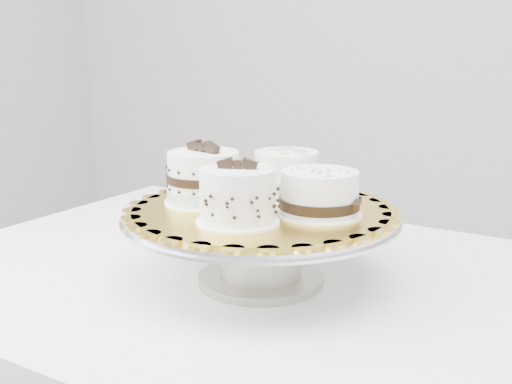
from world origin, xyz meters
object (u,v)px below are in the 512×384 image
at_px(cake_dots, 286,174).
at_px(cake_board, 261,210).
at_px(table, 277,331).
at_px(cake_swirl, 238,197).
at_px(cake_stand, 261,234).
at_px(cake_banded, 204,179).
at_px(cake_ribbon, 320,194).

bearing_deg(cake_dots, cake_board, -115.77).
bearing_deg(table, cake_board, -110.18).
bearing_deg(cake_swirl, cake_board, 76.99).
distance_m(cake_stand, cake_dots, 0.11).
relative_size(cake_banded, cake_ribbon, 1.08).
bearing_deg(table, cake_ribbon, -14.02).
bearing_deg(cake_banded, cake_swirl, -19.47).
bearing_deg(cake_dots, cake_ribbon, -62.54).
height_order(table, cake_ribbon, cake_ribbon).
xyz_separation_m(table, cake_ribbon, (0.07, -0.03, 0.23)).
relative_size(cake_stand, cake_board, 1.09).
xyz_separation_m(cake_board, cake_dots, (0.01, 0.08, 0.04)).
xyz_separation_m(cake_dots, cake_ribbon, (0.08, -0.08, -0.01)).
bearing_deg(cake_ribbon, cake_dots, 127.10).
height_order(table, cake_stand, cake_stand).
bearing_deg(cake_board, cake_ribbon, -0.41).
height_order(cake_swirl, cake_dots, cake_swirl).
relative_size(cake_swirl, cake_banded, 0.89).
bearing_deg(cake_swirl, cake_ribbon, 28.70).
height_order(table, cake_board, cake_board).
bearing_deg(cake_stand, cake_dots, 82.45).
bearing_deg(cake_ribbon, cake_stand, 171.02).
height_order(cake_banded, cake_dots, cake_banded).
bearing_deg(cake_swirl, cake_stand, 76.99).
distance_m(table, cake_board, 0.20).
height_order(cake_stand, cake_banded, cake_banded).
bearing_deg(cake_stand, cake_ribbon, -0.41).
bearing_deg(table, cake_swirl, -88.97).
distance_m(cake_banded, cake_ribbon, 0.18).
height_order(cake_swirl, cake_banded, cake_banded).
height_order(cake_board, cake_dots, cake_dots).
bearing_deg(cake_stand, cake_banded, -177.84).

